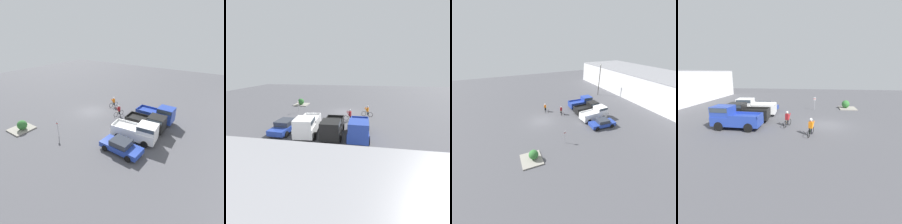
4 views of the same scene
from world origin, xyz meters
The scene contains 10 objects.
ground_plane centered at (0.00, 0.00, 0.00)m, with size 80.00×80.00×0.00m, color #4C4C51.
pickup_truck_0 centered at (-2.47, 9.75, 1.20)m, with size 2.30×4.99×2.32m.
pickup_truck_1 centered at (0.31, 9.49, 1.09)m, with size 2.31×4.85×2.11m.
pickup_truck_2 centered at (3.08, 9.41, 1.16)m, with size 2.55×5.21×2.26m.
sedan_0 centered at (5.92, 8.96, 0.70)m, with size 2.22×4.45×1.40m.
cyclist_0 centered at (-1.15, 4.28, 0.84)m, with size 1.76×0.64×1.70m.
cyclist_1 centered at (-3.61, 1.76, 0.88)m, with size 1.70×0.63×1.69m.
fire_lane_sign centered at (7.56, 1.37, 1.24)m, with size 0.06×0.30×2.03m.
curb_island centered at (9.13, -3.78, 0.07)m, with size 2.65×2.53×0.15m, color gray.
shrub centered at (9.10, -3.46, 0.74)m, with size 1.19×1.19×1.19m.
Camera 1 is at (18.58, 16.38, 11.30)m, focal length 28.00 mm.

